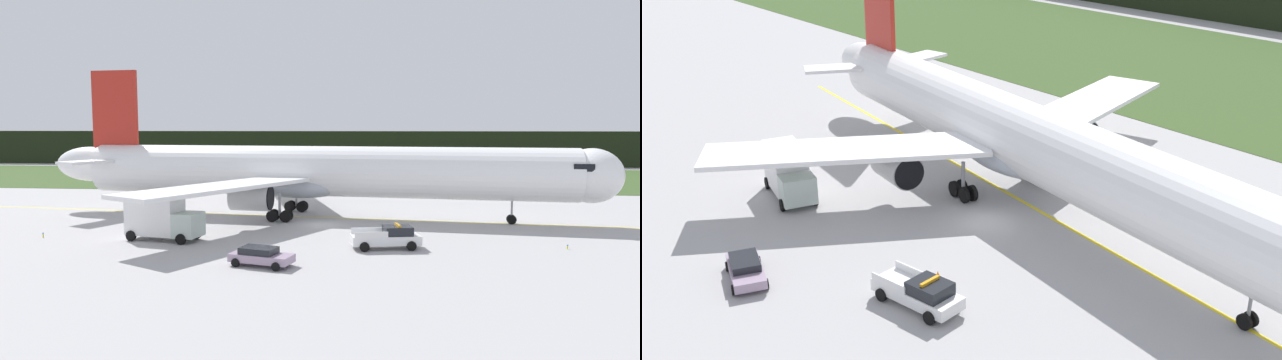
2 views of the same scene
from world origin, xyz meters
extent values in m
plane|color=#A4A2A3|center=(0.00, 0.00, 0.00)|extent=(320.00, 320.00, 0.00)
cube|color=#375024|center=(0.00, 50.30, 0.02)|extent=(320.00, 46.64, 0.04)
cube|color=black|center=(0.00, 83.75, 4.20)|extent=(288.00, 4.48, 8.39)
cube|color=yellow|center=(-0.25, 4.29, 0.00)|extent=(80.52, 8.40, 0.01)
cylinder|color=white|center=(-0.25, 4.29, 4.90)|extent=(50.83, 10.28, 5.25)
ellipsoid|color=white|center=(25.95, 1.66, 4.90)|extent=(6.27, 5.80, 5.25)
ellipsoid|color=white|center=(-26.97, 6.98, 5.30)|extent=(8.74, 4.75, 3.93)
ellipsoid|color=#ACB5BF|center=(-2.76, 4.55, 3.46)|extent=(11.61, 6.59, 2.88)
cube|color=black|center=(24.71, 1.78, 5.82)|extent=(2.29, 5.14, 0.70)
cube|color=white|center=(-5.89, 15.97, 4.25)|extent=(10.77, 20.60, 0.35)
cylinder|color=#A5A5A5|center=(-4.38, 12.84, 3.02)|extent=(3.93, 2.83, 2.47)
cylinder|color=black|center=(-2.49, 12.65, 3.02)|extent=(0.35, 2.27, 2.27)
cube|color=white|center=(-8.10, -6.02, 4.25)|extent=(14.06, 19.97, 0.35)
cylinder|color=#A5A5A5|center=(-6.00, -3.26, 3.02)|extent=(3.93, 2.83, 2.47)
cylinder|color=black|center=(-4.11, -3.45, 3.02)|extent=(0.35, 2.27, 2.27)
cube|color=#AA241A|center=(-23.78, 6.66, 10.88)|extent=(5.44, 0.98, 9.85)
cube|color=white|center=(-23.91, 10.40, 5.82)|extent=(4.16, 7.44, 0.28)
cube|color=white|center=(-24.65, 3.02, 5.82)|extent=(5.33, 7.52, 0.28)
cylinder|color=gray|center=(18.87, 2.37, 1.59)|extent=(0.20, 0.20, 2.28)
cylinder|color=black|center=(18.89, 2.63, 0.45)|extent=(0.92, 0.31, 0.90)
cylinder|color=black|center=(18.84, 2.11, 0.45)|extent=(0.92, 0.31, 0.90)
cylinder|color=gray|center=(-3.42, 8.04, 1.74)|extent=(0.28, 0.28, 2.28)
cylinder|color=black|center=(-2.76, 7.62, 0.60)|extent=(1.22, 0.42, 1.20)
cylinder|color=black|center=(-2.69, 8.32, 0.60)|extent=(1.22, 0.42, 1.20)
cylinder|color=black|center=(-4.15, 7.76, 0.60)|extent=(1.22, 0.42, 1.20)
cylinder|color=black|center=(-4.08, 8.46, 0.60)|extent=(1.22, 0.42, 1.20)
cylinder|color=gray|center=(-4.10, 1.25, 1.74)|extent=(0.28, 0.28, 2.28)
cylinder|color=black|center=(-3.37, 1.53, 0.60)|extent=(1.22, 0.42, 1.20)
cylinder|color=black|center=(-3.44, 0.84, 0.60)|extent=(1.22, 0.42, 1.20)
cylinder|color=black|center=(-4.76, 1.67, 0.60)|extent=(1.22, 0.42, 1.20)
cylinder|color=black|center=(-4.83, 0.98, 0.60)|extent=(1.22, 0.42, 1.20)
cube|color=silver|center=(6.35, -10.05, 0.73)|extent=(5.69, 3.00, 0.70)
cube|color=black|center=(7.31, -9.86, 1.43)|extent=(2.48, 2.20, 0.70)
cube|color=silver|center=(4.90, -9.40, 1.31)|extent=(2.57, 0.61, 0.45)
cube|color=silver|center=(5.27, -11.22, 1.31)|extent=(2.57, 0.61, 0.45)
cube|color=orange|center=(7.31, -9.86, 1.86)|extent=(0.47, 1.38, 0.16)
cylinder|color=black|center=(7.96, -8.71, 0.38)|extent=(0.79, 0.39, 0.76)
cylinder|color=black|center=(8.36, -10.67, 0.38)|extent=(0.79, 0.39, 0.76)
cylinder|color=black|center=(4.35, -9.44, 0.38)|extent=(0.79, 0.39, 0.76)
cylinder|color=black|center=(4.75, -11.40, 0.38)|extent=(0.79, 0.39, 0.76)
cube|color=#B8C8BD|center=(-9.93, -9.19, 1.45)|extent=(2.34, 2.73, 2.00)
cube|color=white|center=(-13.06, -8.55, 2.09)|extent=(4.86, 3.24, 3.28)
cylinder|color=#99999E|center=(-12.18, -8.73, 0.36)|extent=(0.77, 0.25, 1.04)
cylinder|color=#99999E|center=(-13.93, -8.37, 0.36)|extent=(0.77, 0.25, 1.04)
cylinder|color=black|center=(-9.69, -8.01, 0.45)|extent=(0.93, 0.43, 0.90)
cylinder|color=black|center=(-10.17, -10.36, 0.45)|extent=(0.93, 0.43, 0.90)
cylinder|color=black|center=(-14.35, -7.06, 0.45)|extent=(0.93, 0.43, 0.90)
cylinder|color=black|center=(-14.83, -9.42, 0.45)|extent=(0.93, 0.43, 0.90)
cube|color=#9D85A0|center=(-2.21, -16.40, 0.57)|extent=(4.69, 2.92, 0.55)
cube|color=black|center=(-2.42, -16.34, 1.08)|extent=(2.78, 2.20, 0.45)
cylinder|color=black|center=(-0.49, -15.89, 0.30)|extent=(0.63, 0.33, 0.60)
cylinder|color=black|center=(-0.98, -17.70, 0.30)|extent=(0.63, 0.33, 0.60)
cylinder|color=black|center=(-3.43, -15.09, 0.30)|extent=(0.63, 0.33, 0.60)
cylinder|color=black|center=(-3.93, -16.90, 0.30)|extent=(0.63, 0.33, 0.60)
cube|color=black|center=(4.99, -7.66, 0.01)|extent=(0.61, 0.61, 0.03)
cone|color=orange|center=(4.99, -7.66, 0.40)|extent=(0.47, 0.47, 0.74)
cylinder|color=yellow|center=(20.56, -8.78, 0.13)|extent=(0.10, 0.10, 0.25)
sphere|color=blue|center=(20.56, -8.78, 0.30)|extent=(0.12, 0.12, 0.12)
cylinder|color=yellow|center=(-23.07, -8.78, 0.16)|extent=(0.10, 0.10, 0.33)
sphere|color=blue|center=(-23.07, -8.78, 0.38)|extent=(0.12, 0.12, 0.12)
camera|label=1|loc=(5.70, -53.14, 9.59)|focal=31.04mm
camera|label=2|loc=(36.71, -30.36, 21.88)|focal=42.40mm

